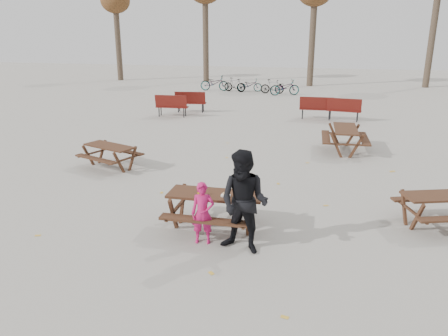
% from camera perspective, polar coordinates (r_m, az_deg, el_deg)
% --- Properties ---
extents(ground, '(80.00, 80.00, 0.00)m').
position_cam_1_polar(ground, '(9.08, -1.41, -7.91)').
color(ground, gray).
rests_on(ground, ground).
extents(main_picnic_table, '(1.80, 1.45, 0.78)m').
position_cam_1_polar(main_picnic_table, '(8.84, -1.44, -4.48)').
color(main_picnic_table, '#331E12').
rests_on(main_picnic_table, ground).
extents(food_tray, '(0.18, 0.11, 0.03)m').
position_cam_1_polar(food_tray, '(8.61, 0.22, -3.62)').
color(food_tray, white).
rests_on(food_tray, main_picnic_table).
extents(bread_roll, '(0.14, 0.06, 0.05)m').
position_cam_1_polar(bread_roll, '(8.59, 0.22, -3.36)').
color(bread_roll, tan).
rests_on(bread_roll, food_tray).
extents(soda_bottle, '(0.07, 0.07, 0.17)m').
position_cam_1_polar(soda_bottle, '(8.64, -3.26, -3.17)').
color(soda_bottle, silver).
rests_on(soda_bottle, main_picnic_table).
extents(child, '(0.49, 0.36, 1.21)m').
position_cam_1_polar(child, '(8.29, -2.79, -5.92)').
color(child, '#B91758').
rests_on(child, ground).
extents(adult, '(1.07, 0.92, 1.92)m').
position_cam_1_polar(adult, '(7.85, 2.66, -4.51)').
color(adult, black).
rests_on(adult, ground).
extents(picnic_table_east, '(1.94, 1.74, 0.69)m').
position_cam_1_polar(picnic_table_east, '(10.11, 26.54, -4.98)').
color(picnic_table_east, '#331E12').
rests_on(picnic_table_east, ground).
extents(picnic_table_north, '(1.93, 1.76, 0.68)m').
position_cam_1_polar(picnic_table_north, '(13.28, -14.64, 1.46)').
color(picnic_table_north, '#331E12').
rests_on(picnic_table_north, ground).
extents(picnic_table_far, '(1.55, 1.90, 0.80)m').
position_cam_1_polar(picnic_table_far, '(15.12, 15.49, 3.58)').
color(picnic_table_far, '#331E12').
rests_on(picnic_table_far, ground).
extents(park_bench_row, '(9.39, 1.89, 1.03)m').
position_cam_1_polar(park_bench_row, '(20.51, 3.87, 8.10)').
color(park_bench_row, maroon).
rests_on(park_bench_row, ground).
extents(bicycle_row, '(6.68, 2.22, 1.00)m').
position_cam_1_polar(bicycle_row, '(28.68, 3.29, 10.75)').
color(bicycle_row, black).
rests_on(bicycle_row, ground).
extents(fallen_leaves, '(11.00, 11.00, 0.01)m').
position_cam_1_polar(fallen_leaves, '(11.25, 4.19, -2.75)').
color(fallen_leaves, gold).
rests_on(fallen_leaves, ground).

